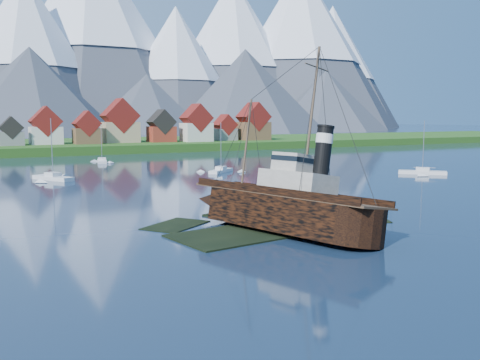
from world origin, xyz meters
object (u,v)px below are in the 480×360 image
sailboat_c (53,179)px  tugboat_wreck (276,206)px  sailboat_f (422,173)px  sailboat_e (102,162)px  sailboat_d (221,171)px

sailboat_c → tugboat_wreck: bearing=-105.2°
sailboat_c → sailboat_f: 81.08m
tugboat_wreck → sailboat_e: (4.76, 101.45, -2.53)m
tugboat_wreck → sailboat_f: bearing=14.3°
sailboat_c → sailboat_d: 37.39m
sailboat_d → sailboat_f: size_ratio=0.96×
tugboat_wreck → sailboat_f: tugboat_wreck is taller
sailboat_e → sailboat_d: bearing=-54.0°
tugboat_wreck → sailboat_e: size_ratio=2.43×
sailboat_e → tugboat_wreck: bearing=-80.2°
tugboat_wreck → sailboat_d: 64.60m
sailboat_f → sailboat_c: bearing=116.3°
sailboat_c → sailboat_e: (19.45, 38.24, -0.05)m
sailboat_d → sailboat_f: bearing=18.6°
sailboat_c → sailboat_f: bearing=-48.2°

